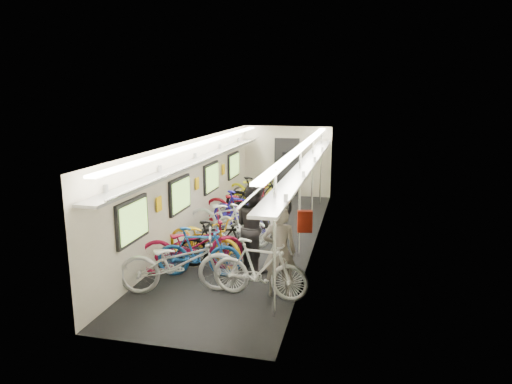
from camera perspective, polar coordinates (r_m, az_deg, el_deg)
The scene contains 17 objects.
train_car_shell at distance 11.58m, azimuth -1.28°, elevation 3.14°, with size 10.00×10.00×10.00m.
bicycle_0 at distance 8.28m, azimuth -9.61°, elevation -8.70°, with size 0.73×2.10×1.10m, color #B3B3B8.
bicycle_1 at distance 8.92m, azimuth -7.15°, elevation -7.45°, with size 0.46×1.65×0.99m, color #1C55A8.
bicycle_2 at distance 9.16m, azimuth -8.00°, elevation -6.61°, with size 0.72×2.07×1.09m, color maroon.
bicycle_3 at distance 9.35m, azimuth -4.87°, elevation -6.50°, with size 0.46×1.63×0.98m, color black.
bicycle_4 at distance 9.58m, azimuth -6.47°, elevation -5.99°, with size 0.67×1.91×1.00m, color gold.
bicycle_5 at distance 10.78m, azimuth -1.67°, elevation -4.06°, with size 0.43×1.54×0.93m, color white.
bicycle_6 at distance 11.13m, azimuth -3.19°, elevation -2.98°, with size 0.76×2.17×1.14m, color silver.
bicycle_7 at distance 11.70m, azimuth -1.98°, elevation -2.45°, with size 0.49×1.73×1.04m, color #1F178E.
bicycle_8 at distance 12.11m, azimuth -1.78°, elevation -1.72°, with size 0.75×2.15×1.13m, color maroon.
bicycle_9 at distance 12.95m, azimuth 0.30°, elevation -0.70°, with size 0.55×1.95×1.17m, color black.
bicycle_10 at distance 14.09m, azimuth 0.01°, elevation 0.22°, with size 0.73×2.10×1.10m, color yellow.
bicycle_11 at distance 7.97m, azimuth 0.47°, elevation -9.60°, with size 0.49×1.74×1.05m, color silver.
bicycle_12 at distance 14.38m, azimuth 0.51°, elevation 0.16°, with size 0.63×1.81×0.95m, color slate.
passenger_near at distance 7.95m, azimuth 2.94°, elevation -7.44°, with size 0.59×0.39×1.63m, color slate.
passenger_mid at distance 9.09m, azimuth -0.25°, elevation -4.39°, with size 0.86×0.67×1.77m, color black.
backpack at distance 8.09m, azimuth 6.12°, elevation -3.66°, with size 0.26×0.14×0.38m, color red.
Camera 1 is at (2.49, -10.36, 3.49)m, focal length 32.00 mm.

